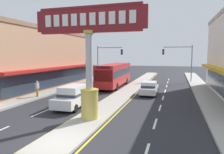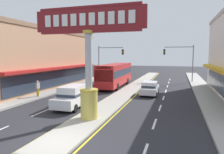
# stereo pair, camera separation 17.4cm
# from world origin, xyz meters

# --- Properties ---
(ground_plane) EXTENTS (160.00, 160.00, 0.00)m
(ground_plane) POSITION_xyz_m (0.00, 0.00, 0.00)
(ground_plane) COLOR #28282D
(median_strip) EXTENTS (2.35, 52.00, 0.14)m
(median_strip) POSITION_xyz_m (0.00, 18.00, 0.07)
(median_strip) COLOR #A39E93
(median_strip) RESTS_ON ground
(sidewalk_left) EXTENTS (2.48, 60.00, 0.18)m
(sidewalk_left) POSITION_xyz_m (-9.01, 16.00, 0.09)
(sidewalk_left) COLOR #9E9B93
(sidewalk_left) RESTS_ON ground
(sidewalk_right) EXTENTS (2.48, 60.00, 0.18)m
(sidewalk_right) POSITION_xyz_m (9.01, 16.00, 0.09)
(sidewalk_right) COLOR #9E9B93
(sidewalk_right) RESTS_ON ground
(lane_markings) EXTENTS (9.09, 52.00, 0.01)m
(lane_markings) POSITION_xyz_m (0.00, 16.65, 0.00)
(lane_markings) COLOR silver
(lane_markings) RESTS_ON ground
(district_sign) EXTENTS (7.91, 1.25, 7.68)m
(district_sign) POSITION_xyz_m (-0.00, 4.19, 4.35)
(district_sign) COLOR gold
(district_sign) RESTS_ON median_strip
(storefront_left) EXTENTS (10.67, 23.57, 8.02)m
(storefront_left) POSITION_xyz_m (-14.23, 15.26, 4.01)
(storefront_left) COLOR tan
(storefront_left) RESTS_ON ground
(traffic_light_left_side) EXTENTS (4.86, 0.46, 6.20)m
(traffic_light_left_side) POSITION_xyz_m (-6.41, 27.11, 4.25)
(traffic_light_left_side) COLOR slate
(traffic_light_left_side) RESTS_ON ground
(traffic_light_right_side) EXTENTS (4.86, 0.46, 6.20)m
(traffic_light_right_side) POSITION_xyz_m (6.41, 27.93, 4.25)
(traffic_light_right_side) COLOR slate
(traffic_light_right_side) RESTS_ON ground
(suv_near_right_lane) EXTENTS (2.14, 4.69, 1.90)m
(suv_near_right_lane) POSITION_xyz_m (-2.83, 7.11, 0.98)
(suv_near_right_lane) COLOR silver
(suv_near_right_lane) RESTS_ON ground
(sedan_far_right_lane) EXTENTS (1.85, 4.31, 1.53)m
(sedan_far_right_lane) POSITION_xyz_m (2.82, 14.95, 0.79)
(sedan_far_right_lane) COLOR silver
(sedan_far_right_lane) RESTS_ON ground
(bus_near_left_lane) EXTENTS (2.84, 11.27, 3.26)m
(bus_near_left_lane) POSITION_xyz_m (-2.82, 20.06, 1.87)
(bus_near_left_lane) COLOR #B21E1E
(bus_near_left_lane) RESTS_ON ground
(pedestrian_near_kerb) EXTENTS (0.28, 0.42, 1.69)m
(pedestrian_near_kerb) POSITION_xyz_m (-8.28, 9.51, 1.14)
(pedestrian_near_kerb) COLOR gold
(pedestrian_near_kerb) RESTS_ON sidewalk_left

